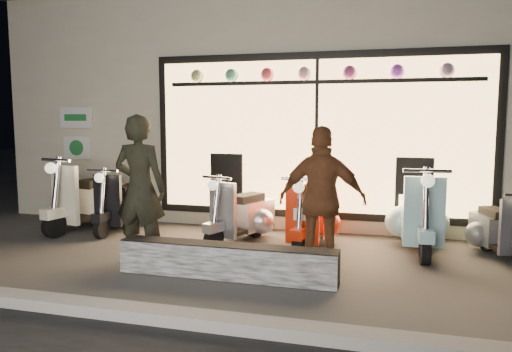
% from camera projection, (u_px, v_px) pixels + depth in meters
% --- Properties ---
extents(ground, '(40.00, 40.00, 0.00)m').
position_uv_depth(ground, '(231.00, 261.00, 6.44)').
color(ground, '#383533').
rests_on(ground, ground).
extents(kerb, '(40.00, 0.25, 0.12)m').
position_uv_depth(kerb, '(162.00, 316.00, 4.52)').
color(kerb, slate).
rests_on(kerb, ground).
extents(shop_building, '(10.20, 6.23, 4.20)m').
position_uv_depth(shop_building, '(302.00, 106.00, 10.97)').
color(shop_building, beige).
rests_on(shop_building, ground).
extents(graffiti_barrier, '(2.58, 0.28, 0.40)m').
position_uv_depth(graffiti_barrier, '(227.00, 261.00, 5.75)').
color(graffiti_barrier, black).
rests_on(graffiti_barrier, ground).
extents(scooter_silver, '(0.77, 1.38, 0.99)m').
position_uv_depth(scooter_silver, '(245.00, 214.00, 7.51)').
color(scooter_silver, black).
rests_on(scooter_silver, ground).
extents(scooter_red, '(0.52, 1.44, 1.03)m').
position_uv_depth(scooter_red, '(312.00, 217.00, 7.22)').
color(scooter_red, black).
rests_on(scooter_red, ground).
extents(scooter_black, '(0.46, 1.41, 1.02)m').
position_uv_depth(scooter_black, '(125.00, 204.00, 8.32)').
color(scooter_black, black).
rests_on(scooter_black, ground).
extents(scooter_cream, '(0.76, 1.65, 1.17)m').
position_uv_depth(scooter_cream, '(95.00, 200.00, 8.40)').
color(scooter_cream, black).
rests_on(scooter_cream, ground).
extents(scooter_blue, '(0.57, 1.62, 1.16)m').
position_uv_depth(scooter_blue, '(418.00, 216.00, 7.06)').
color(scooter_blue, black).
rests_on(scooter_blue, ground).
extents(scooter_grey, '(0.64, 1.25, 0.89)m').
position_uv_depth(scooter_grey, '(496.00, 229.00, 6.69)').
color(scooter_grey, black).
rests_on(scooter_grey, ground).
extents(man, '(0.69, 0.46, 1.89)m').
position_uv_depth(man, '(140.00, 188.00, 6.39)').
color(man, black).
rests_on(man, ground).
extents(woman, '(1.05, 0.49, 1.75)m').
position_uv_depth(woman, '(322.00, 200.00, 5.90)').
color(woman, brown).
rests_on(woman, ground).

